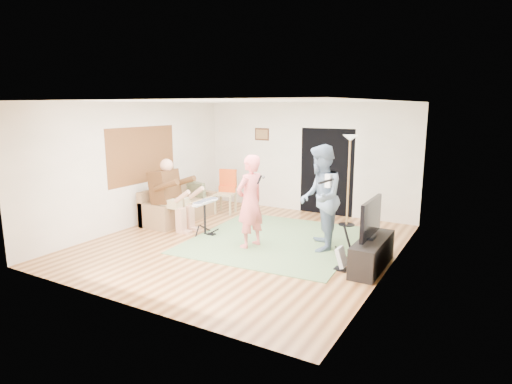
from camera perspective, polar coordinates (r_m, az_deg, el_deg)
floor at (r=8.36m, az=-1.70°, el=-6.88°), size 6.00×6.00×0.00m
walls at (r=8.04m, az=-1.76°, el=2.30°), size 5.50×6.00×2.70m
ceiling at (r=7.94m, az=-1.82°, el=11.96°), size 6.00×6.00×0.00m
window_blinds at (r=9.86m, az=-14.91°, el=4.78°), size 0.00×2.05×2.05m
doorway at (r=10.52m, az=9.40°, el=2.66°), size 2.10×0.00×2.10m
picture_frame at (r=11.17m, az=0.80°, el=7.70°), size 0.42×0.03×0.32m
area_rug at (r=8.58m, az=2.55°, el=-6.35°), size 3.30×3.50×0.02m
sofa at (r=10.19m, az=-10.47°, el=-2.20°), size 0.79×1.92×0.78m
drummer at (r=9.35m, az=-11.06°, el=-1.34°), size 0.99×0.55×1.52m
drum_kit at (r=8.90m, az=-6.84°, el=-3.63°), size 0.40×0.72×0.75m
singer at (r=7.94m, az=-0.80°, el=-1.29°), size 0.56×0.72×1.75m
microphone at (r=7.76m, az=0.46°, el=1.66°), size 0.06×0.06×0.24m
guitarist at (r=7.90m, az=8.54°, el=-0.78°), size 1.03×1.15×1.95m
guitar_held at (r=7.76m, az=9.99°, el=1.60°), size 0.19×0.61×0.26m
guitar_spare at (r=7.13m, az=11.39°, el=-8.52°), size 0.28×0.25×0.77m
torchiere_lamp at (r=9.51m, az=12.32°, el=3.63°), size 0.36×0.36×2.01m
dining_chair at (r=10.63m, az=-3.98°, el=-0.77°), size 0.55×0.57×1.08m
tv_cabinet at (r=7.32m, az=15.22°, el=-7.92°), size 0.40×1.40×0.50m
television at (r=7.16m, az=15.08°, el=-3.33°), size 0.06×1.04×0.61m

